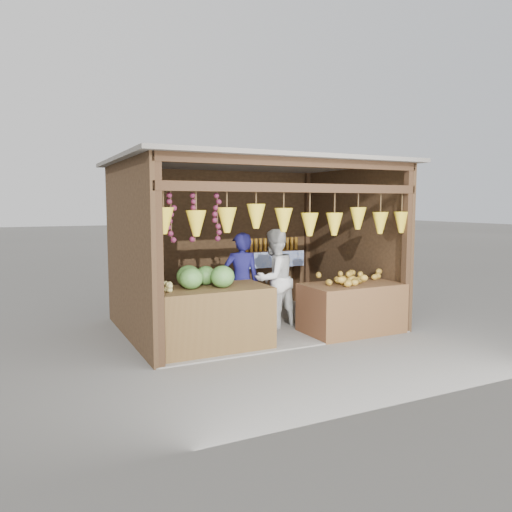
{
  "coord_description": "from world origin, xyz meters",
  "views": [
    {
      "loc": [
        -3.48,
        -7.25,
        1.99
      ],
      "look_at": [
        0.02,
        -0.1,
        1.15
      ],
      "focal_mm": 35.0,
      "sensor_mm": 36.0,
      "label": 1
    }
  ],
  "objects_px": {
    "counter_left": "(211,318)",
    "man_standing": "(241,282)",
    "vendor_seated": "(143,283)",
    "counter_right": "(351,308)",
    "woman_standing": "(274,279)"
  },
  "relations": [
    {
      "from": "counter_right",
      "to": "man_standing",
      "type": "distance_m",
      "value": 1.75
    },
    {
      "from": "counter_right",
      "to": "vendor_seated",
      "type": "bearing_deg",
      "value": 158.94
    },
    {
      "from": "woman_standing",
      "to": "vendor_seated",
      "type": "distance_m",
      "value": 2.05
    },
    {
      "from": "counter_right",
      "to": "vendor_seated",
      "type": "height_order",
      "value": "vendor_seated"
    },
    {
      "from": "counter_right",
      "to": "man_standing",
      "type": "relative_size",
      "value": 0.97
    },
    {
      "from": "counter_left",
      "to": "man_standing",
      "type": "xyz_separation_m",
      "value": [
        0.78,
        0.72,
        0.35
      ]
    },
    {
      "from": "counter_left",
      "to": "man_standing",
      "type": "relative_size",
      "value": 1.02
    },
    {
      "from": "counter_left",
      "to": "vendor_seated",
      "type": "xyz_separation_m",
      "value": [
        -0.68,
        1.03,
        0.38
      ]
    },
    {
      "from": "vendor_seated",
      "to": "counter_right",
      "type": "bearing_deg",
      "value": 172.25
    },
    {
      "from": "man_standing",
      "to": "woman_standing",
      "type": "bearing_deg",
      "value": -169.85
    },
    {
      "from": "counter_left",
      "to": "man_standing",
      "type": "distance_m",
      "value": 1.11
    },
    {
      "from": "vendor_seated",
      "to": "man_standing",
      "type": "bearing_deg",
      "value": -178.88
    },
    {
      "from": "counter_right",
      "to": "woman_standing",
      "type": "bearing_deg",
      "value": 140.18
    },
    {
      "from": "man_standing",
      "to": "woman_standing",
      "type": "xyz_separation_m",
      "value": [
        0.56,
        -0.04,
        0.02
      ]
    },
    {
      "from": "counter_right",
      "to": "vendor_seated",
      "type": "xyz_separation_m",
      "value": [
        -2.96,
        1.14,
        0.43
      ]
    }
  ]
}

